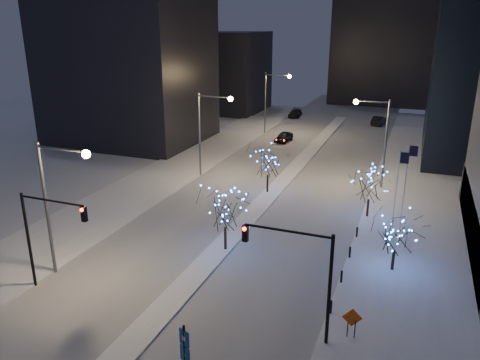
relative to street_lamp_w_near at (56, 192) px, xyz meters
The scene contains 25 objects.
ground 11.23m from the street_lamp_w_near, 12.61° to the right, with size 160.00×160.00×0.00m, color silver.
road 34.80m from the street_lamp_w_near, 74.85° to the left, with size 20.00×130.00×0.02m, color silver.
median 30.09m from the street_lamp_w_near, 72.30° to the left, with size 2.00×80.00×0.15m, color white.
east_sidewalk 30.63m from the street_lamp_w_near, 36.94° to the left, with size 10.00×90.00×0.15m, color white.
west_sidewalk 19.77m from the street_lamp_w_near, 105.71° to the left, with size 8.00×90.00×0.15m, color white.
filler_west_near 42.87m from the street_lamp_w_near, 116.64° to the left, with size 22.00×18.00×24.00m, color black.
filler_west_far 70.12m from the street_lamp_w_near, 104.09° to the left, with size 18.00×16.00×16.00m, color black.
horizon_block 92.38m from the street_lamp_w_near, 80.58° to the left, with size 24.00×14.00×42.00m, color black.
street_lamp_w_near is the anchor object (origin of this frame).
street_lamp_w_mid 25.00m from the street_lamp_w_near, 90.00° to the left, with size 4.40×0.56×10.00m.
street_lamp_w_far 50.00m from the street_lamp_w_near, 90.00° to the left, with size 4.40×0.56×10.00m.
street_lamp_east 33.85m from the street_lamp_w_near, 55.81° to the left, with size 3.90×0.56×10.00m.
traffic_signal_west 2.70m from the street_lamp_w_near, 76.04° to the right, with size 5.26×0.43×7.00m.
traffic_signal_east 17.99m from the street_lamp_w_near, ahead, with size 5.26×0.43×7.00m.
flagpoles 27.07m from the street_lamp_w_near, 34.36° to the left, with size 1.35×2.60×8.00m.
bollards 21.57m from the street_lamp_w_near, 22.69° to the left, with size 0.16×12.16×0.90m.
car_near 45.74m from the street_lamp_w_near, 85.39° to the left, with size 1.80×4.48×1.53m, color black.
car_mid 66.10m from the street_lamp_w_near, 75.69° to the left, with size 1.69×4.85×1.60m, color black.
car_far 65.85m from the street_lamp_w_near, 89.86° to the left, with size 2.10×5.18×1.50m, color black.
holiday_tree_median_near 12.59m from the street_lamp_w_near, 39.62° to the left, with size 5.13×5.13×5.28m.
holiday_tree_median_far 23.77m from the street_lamp_w_near, 69.06° to the left, with size 4.53×4.53×5.55m.
holiday_tree_plaza_near 24.47m from the street_lamp_w_near, 22.41° to the left, with size 4.37×4.37×4.59m.
holiday_tree_plaza_far 27.37m from the street_lamp_w_near, 44.34° to the left, with size 5.00×5.00×4.86m.
wayfinding_sign 15.74m from the street_lamp_w_near, 27.32° to the right, with size 0.65×0.35×3.78m.
construction_sign 21.33m from the street_lamp_w_near, ahead, with size 1.17×0.24×1.95m.
Camera 1 is at (13.99, -21.88, 17.70)m, focal length 35.00 mm.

